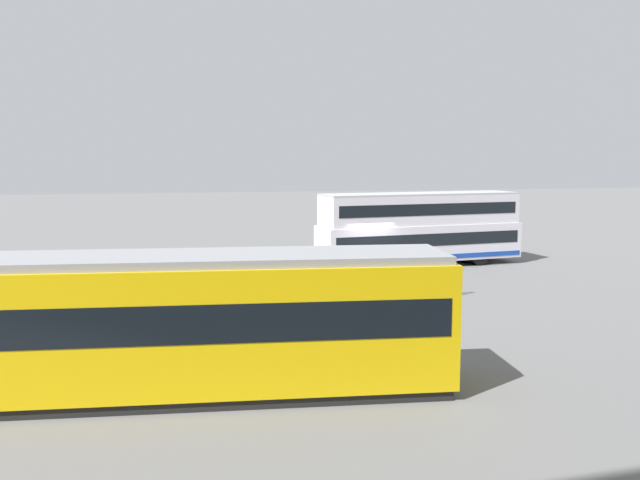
{
  "coord_description": "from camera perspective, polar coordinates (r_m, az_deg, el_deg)",
  "views": [
    {
      "loc": [
        9.85,
        32.05,
        5.77
      ],
      "look_at": [
        3.77,
        5.06,
        2.36
      ],
      "focal_mm": 37.93,
      "sensor_mm": 36.0,
      "label": 1
    }
  ],
  "objects": [
    {
      "name": "pedestrian_near_railing",
      "position": [
        28.11,
        -3.69,
        -2.98
      ],
      "size": [
        0.45,
        0.45,
        1.57
      ],
      "color": "#4C3F2D",
      "rests_on": "ground"
    },
    {
      "name": "info_sign",
      "position": [
        26.44,
        -3.41,
        -2.09
      ],
      "size": [
        0.94,
        0.17,
        2.33
      ],
      "color": "slate",
      "rests_on": "ground"
    },
    {
      "name": "pedestrian_railing",
      "position": [
        27.77,
        2.74,
        -3.41
      ],
      "size": [
        9.36,
        0.92,
        1.08
      ],
      "color": "gray",
      "rests_on": "ground"
    },
    {
      "name": "double_decker_bus",
      "position": [
        36.37,
        8.42,
        0.98
      ],
      "size": [
        11.33,
        3.87,
        3.88
      ],
      "color": "silver",
      "rests_on": "ground"
    },
    {
      "name": "ground_plane",
      "position": [
        34.03,
        4.33,
        -2.77
      ],
      "size": [
        160.0,
        160.0,
        0.0
      ],
      "primitive_type": "plane",
      "color": "slate"
    },
    {
      "name": "tram_yellow",
      "position": [
        16.72,
        -10.09,
        -6.84
      ],
      "size": [
        12.41,
        3.8,
        3.46
      ],
      "color": "#E5B70C",
      "rests_on": "ground"
    }
  ]
}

